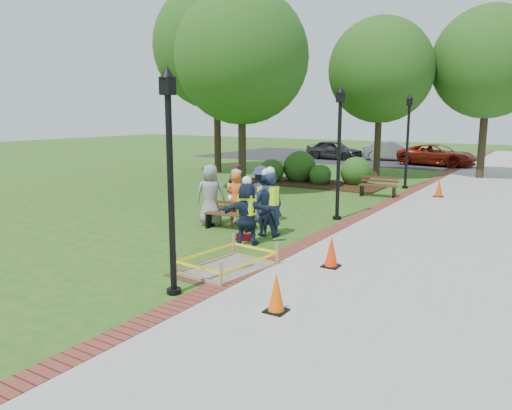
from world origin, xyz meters
The scene contains 35 objects.
ground centered at (0.00, 0.00, 0.00)m, with size 100.00×100.00×0.00m, color #285116.
sidewalk centered at (5.00, 10.00, 0.01)m, with size 6.00×60.00×0.02m, color #9E9E99.
brick_edging centered at (1.75, 10.00, 0.01)m, with size 0.50×60.00×0.03m, color maroon.
mulch_bed centered at (-3.00, 12.00, 0.02)m, with size 7.00×3.00×0.05m, color #381E0F.
parking_lot centered at (0.00, 27.00, 0.00)m, with size 36.00×12.00×0.01m, color black.
wet_concrete_pad centered at (1.30, -1.26, 0.23)m, with size 1.94×2.47×0.55m.
bench_near centered at (-0.94, 2.01, 0.26)m, with size 1.55×0.71×0.81m.
bench_far centered at (0.94, 10.05, 0.26)m, with size 1.57×0.66×0.83m.
cone_front centered at (3.39, -2.78, 0.35)m, with size 0.37×0.37×0.73m.
cone_back centered at (3.16, 0.11, 0.35)m, with size 0.37×0.37×0.73m.
cone_far centered at (3.11, 11.24, 0.36)m, with size 0.38×0.38×0.75m.
toolbox centered at (0.15, 1.13, 0.09)m, with size 0.37×0.20×0.18m, color maroon.
lamp_near centered at (1.25, -3.00, 2.48)m, with size 0.28×0.28×4.26m.
lamp_mid centered at (1.25, 5.00, 2.48)m, with size 0.28×0.28×4.26m.
lamp_far centered at (1.25, 13.00, 2.48)m, with size 0.28×0.28×4.26m.
tree_left centered at (-4.46, 8.05, 5.71)m, with size 5.61×5.61×8.52m.
tree_back centered at (-1.15, 16.07, 5.57)m, with size 5.41×5.41×8.29m.
tree_right centered at (3.60, 18.75, 5.95)m, with size 5.71×5.71×8.82m.
tree_far centered at (-9.65, 13.36, 7.04)m, with size 6.98×6.98×10.54m.
shrub_a centered at (-5.07, 11.63, 0.00)m, with size 1.23×1.23×1.23m, color #204C15.
shrub_b centered at (-3.95, 12.54, 0.00)m, with size 1.66×1.66×1.66m, color #204C15.
shrub_c centered at (-2.58, 12.02, 0.00)m, with size 1.04×1.04×1.04m, color #204C15.
shrub_d centered at (-1.09, 12.85, 0.00)m, with size 1.47×1.47×1.47m, color #204C15.
shrub_e centered at (-2.78, 12.62, 0.00)m, with size 0.97×0.97×0.97m, color #204C15.
casual_person_a centered at (-1.74, 2.17, 0.94)m, with size 0.71×0.63×1.88m.
casual_person_b centered at (-0.99, 2.44, 0.83)m, with size 0.62×0.51×1.67m.
casual_person_c centered at (-1.33, 2.98, 0.85)m, with size 0.64×0.61×1.69m.
casual_person_d centered at (-1.75, 3.63, 0.89)m, with size 0.66×0.54×1.78m.
casual_person_e centered at (-0.58, 3.28, 0.90)m, with size 0.68×0.58×1.80m.
hivis_worker_a centered at (0.48, 0.79, 0.91)m, with size 0.63×0.57×1.82m.
hivis_worker_b centered at (0.54, 1.88, 0.97)m, with size 0.69×0.64×1.97m.
hivis_worker_c centered at (0.38, 1.92, 0.94)m, with size 0.62×0.46×1.90m.
parked_car_a centered at (-7.23, 24.60, 0.00)m, with size 4.74×2.06×1.55m, color #2A2A2D.
parked_car_b centered at (-3.18, 25.95, 0.00)m, with size 4.71×2.05×1.54m, color gray.
parked_car_c centered at (0.26, 24.04, 0.00)m, with size 4.62×2.01×1.51m, color maroon.
Camera 1 is at (7.41, -9.92, 3.43)m, focal length 35.00 mm.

